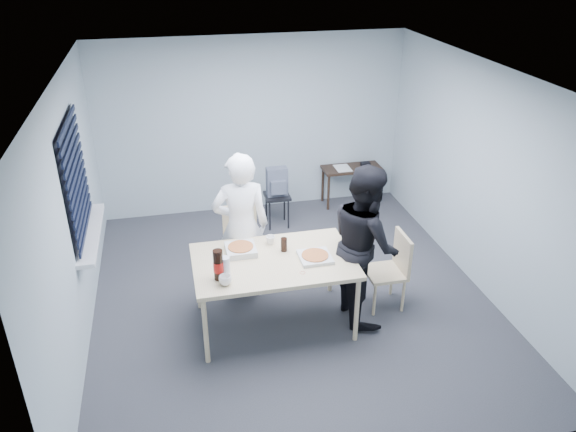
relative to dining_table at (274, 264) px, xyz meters
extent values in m
plane|color=#333338|center=(0.29, 0.46, -0.75)|extent=(5.00, 5.00, 0.00)
plane|color=white|center=(0.29, 0.46, 1.85)|extent=(5.00, 5.00, 0.00)
plane|color=#A8B7BB|center=(0.29, 2.96, 0.55)|extent=(4.50, 0.00, 4.50)
plane|color=#A8B7BB|center=(0.29, -2.04, 0.55)|extent=(4.50, 0.00, 4.50)
plane|color=#A8B7BB|center=(-1.96, 0.46, 0.55)|extent=(0.00, 5.00, 5.00)
plane|color=#A8B7BB|center=(2.54, 0.46, 0.55)|extent=(0.00, 5.00, 5.00)
plane|color=black|center=(-1.94, 0.86, 0.80)|extent=(0.00, 1.30, 1.30)
cube|color=black|center=(-1.91, 0.86, 0.80)|extent=(0.04, 1.30, 1.25)
cube|color=silver|center=(-1.87, 0.86, 0.13)|extent=(0.18, 1.42, 0.05)
cube|color=#D4B28D|center=(0.00, 0.00, 0.04)|extent=(1.66, 1.05, 0.04)
cylinder|color=#D4B28D|center=(-0.77, -0.47, -0.37)|extent=(0.05, 0.05, 0.77)
cylinder|color=#D4B28D|center=(-0.77, 0.47, -0.37)|extent=(0.05, 0.05, 0.77)
cylinder|color=#D4B28D|center=(0.77, -0.47, -0.37)|extent=(0.05, 0.05, 0.77)
cylinder|color=#D4B28D|center=(0.77, 0.47, -0.37)|extent=(0.05, 0.05, 0.77)
cube|color=#D4B28D|center=(-0.19, 1.01, -0.32)|extent=(0.42, 0.42, 0.04)
cube|color=#D4B28D|center=(-0.19, 1.20, -0.08)|extent=(0.42, 0.04, 0.44)
cylinder|color=#D4B28D|center=(-0.36, 0.84, -0.55)|extent=(0.03, 0.03, 0.41)
cylinder|color=#D4B28D|center=(-0.36, 1.18, -0.55)|extent=(0.03, 0.03, 0.41)
cylinder|color=#D4B28D|center=(-0.02, 0.84, -0.55)|extent=(0.03, 0.03, 0.41)
cylinder|color=#D4B28D|center=(-0.02, 1.18, -0.55)|extent=(0.03, 0.03, 0.41)
cube|color=#D4B28D|center=(1.28, 0.06, -0.32)|extent=(0.42, 0.42, 0.04)
cube|color=#D4B28D|center=(1.47, 0.06, -0.08)|extent=(0.04, 0.42, 0.44)
cylinder|color=#D4B28D|center=(1.11, -0.11, -0.55)|extent=(0.03, 0.03, 0.41)
cylinder|color=#D4B28D|center=(1.11, 0.23, -0.55)|extent=(0.03, 0.03, 0.41)
cylinder|color=#D4B28D|center=(1.45, -0.11, -0.55)|extent=(0.03, 0.03, 0.41)
cylinder|color=#D4B28D|center=(1.45, 0.23, -0.55)|extent=(0.03, 0.03, 0.41)
imported|color=white|center=(-0.24, 0.64, 0.13)|extent=(0.65, 0.42, 1.77)
imported|color=black|center=(0.99, -0.01, 0.13)|extent=(0.47, 0.86, 1.77)
cube|color=#301E16|center=(1.78, 2.74, -0.17)|extent=(0.90, 0.40, 0.04)
cylinder|color=#301E16|center=(1.37, 2.58, -0.47)|extent=(0.04, 0.04, 0.56)
cylinder|color=#301E16|center=(1.37, 2.90, -0.47)|extent=(0.04, 0.04, 0.56)
cylinder|color=#301E16|center=(2.19, 2.58, -0.47)|extent=(0.04, 0.04, 0.56)
cylinder|color=#301E16|center=(2.19, 2.90, -0.47)|extent=(0.04, 0.04, 0.56)
cube|color=black|center=(0.50, 2.24, -0.28)|extent=(0.35, 0.35, 0.04)
cylinder|color=black|center=(0.36, 2.11, -0.53)|extent=(0.04, 0.04, 0.45)
cylinder|color=black|center=(0.36, 2.38, -0.53)|extent=(0.04, 0.04, 0.45)
cylinder|color=black|center=(0.63, 2.11, -0.53)|extent=(0.04, 0.04, 0.45)
cylinder|color=black|center=(0.63, 2.38, -0.53)|extent=(0.04, 0.04, 0.45)
cube|color=slate|center=(0.50, 2.24, -0.06)|extent=(0.29, 0.16, 0.41)
cube|color=slate|center=(0.50, 2.14, -0.11)|extent=(0.22, 0.06, 0.20)
cube|color=silver|center=(-0.31, 0.22, 0.08)|extent=(0.31, 0.31, 0.03)
cube|color=silver|center=(-0.31, 0.22, 0.11)|extent=(0.31, 0.31, 0.03)
cylinder|color=#CC7F38|center=(-0.31, 0.22, 0.13)|extent=(0.27, 0.27, 0.01)
cube|color=silver|center=(0.43, -0.07, 0.08)|extent=(0.33, 0.33, 0.03)
cylinder|color=#CC7F38|center=(0.43, -0.07, 0.10)|extent=(0.28, 0.28, 0.01)
imported|color=white|center=(-0.54, -0.34, 0.11)|extent=(0.17, 0.17, 0.10)
imported|color=white|center=(0.03, 0.33, 0.10)|extent=(0.10, 0.10, 0.09)
cylinder|color=black|center=(0.14, 0.15, 0.13)|extent=(0.08, 0.08, 0.15)
cylinder|color=black|center=(-0.59, -0.24, 0.22)|extent=(0.10, 0.10, 0.32)
cylinder|color=red|center=(-0.59, -0.24, 0.20)|extent=(0.10, 0.10, 0.11)
cylinder|color=silver|center=(-0.52, -0.21, 0.17)|extent=(0.11, 0.11, 0.22)
torus|color=red|center=(0.23, -0.31, 0.06)|extent=(0.07, 0.07, 0.00)
cube|color=white|center=(1.63, 2.73, -0.15)|extent=(0.25, 0.32, 0.01)
cube|color=black|center=(2.00, 2.74, -0.12)|extent=(0.16, 0.13, 0.06)
camera|label=1|loc=(-0.95, -4.88, 3.10)|focal=35.00mm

